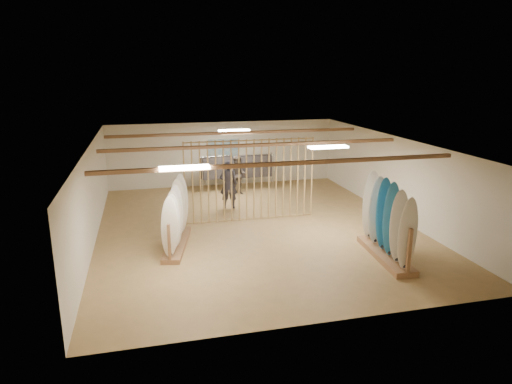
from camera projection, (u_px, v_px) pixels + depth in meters
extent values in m
plane|color=tan|center=(256.00, 227.00, 14.95)|extent=(12.00, 12.00, 0.00)
plane|color=gray|center=(256.00, 143.00, 14.23)|extent=(12.00, 12.00, 0.00)
plane|color=silver|center=(224.00, 154.00, 20.22)|extent=(12.00, 0.00, 12.00)
plane|color=silver|center=(329.00, 259.00, 8.96)|extent=(12.00, 0.00, 12.00)
plane|color=silver|center=(92.00, 196.00, 13.43)|extent=(0.00, 12.00, 12.00)
plane|color=silver|center=(396.00, 177.00, 15.75)|extent=(0.00, 12.00, 12.00)
cube|color=#956843|center=(256.00, 145.00, 14.25)|extent=(9.50, 6.12, 0.10)
cube|color=white|center=(256.00, 144.00, 14.24)|extent=(1.20, 0.35, 0.06)
cylinder|color=tan|center=(185.00, 184.00, 14.83)|extent=(0.05, 0.05, 2.78)
cylinder|color=tan|center=(193.00, 184.00, 14.89)|extent=(0.05, 0.05, 2.78)
cylinder|color=tan|center=(200.00, 183.00, 14.95)|extent=(0.05, 0.05, 2.78)
cylinder|color=tan|center=(208.00, 183.00, 15.01)|extent=(0.05, 0.05, 2.78)
cylinder|color=tan|center=(216.00, 182.00, 15.07)|extent=(0.05, 0.05, 2.78)
cylinder|color=tan|center=(224.00, 182.00, 15.13)|extent=(0.05, 0.05, 2.78)
cylinder|color=tan|center=(231.00, 181.00, 15.19)|extent=(0.05, 0.05, 2.78)
cylinder|color=tan|center=(239.00, 181.00, 15.25)|extent=(0.05, 0.05, 2.78)
cylinder|color=tan|center=(247.00, 181.00, 15.31)|extent=(0.05, 0.05, 2.78)
cylinder|color=tan|center=(254.00, 180.00, 15.37)|extent=(0.05, 0.05, 2.78)
cylinder|color=tan|center=(261.00, 180.00, 15.43)|extent=(0.05, 0.05, 2.78)
cylinder|color=tan|center=(269.00, 179.00, 15.49)|extent=(0.05, 0.05, 2.78)
cylinder|color=tan|center=(276.00, 179.00, 15.55)|extent=(0.05, 0.05, 2.78)
cylinder|color=tan|center=(283.00, 178.00, 15.61)|extent=(0.05, 0.05, 2.78)
cylinder|color=tan|center=(291.00, 178.00, 15.67)|extent=(0.05, 0.05, 2.78)
cylinder|color=tan|center=(298.00, 178.00, 15.73)|extent=(0.05, 0.05, 2.78)
cylinder|color=tan|center=(305.00, 177.00, 15.79)|extent=(0.05, 0.05, 2.78)
cylinder|color=tan|center=(312.00, 177.00, 15.85)|extent=(0.05, 0.05, 2.78)
cube|color=teal|center=(224.00, 149.00, 20.15)|extent=(1.40, 0.03, 0.90)
cube|color=#956843|center=(177.00, 244.00, 13.33)|extent=(1.08, 2.72, 0.14)
cylinder|color=black|center=(176.00, 216.00, 13.10)|extent=(0.58, 2.57, 0.01)
ellipsoid|color=silver|center=(169.00, 227.00, 11.99)|extent=(0.45, 0.15, 1.73)
ellipsoid|color=white|center=(172.00, 222.00, 12.35)|extent=(0.45, 0.15, 1.73)
ellipsoid|color=silver|center=(174.00, 218.00, 12.72)|extent=(0.45, 0.15, 1.73)
ellipsoid|color=white|center=(176.00, 213.00, 13.09)|extent=(0.45, 0.15, 1.73)
ellipsoid|color=silver|center=(177.00, 210.00, 13.45)|extent=(0.45, 0.15, 1.73)
ellipsoid|color=silver|center=(179.00, 206.00, 13.82)|extent=(0.45, 0.15, 1.73)
ellipsoid|color=white|center=(181.00, 202.00, 14.18)|extent=(0.45, 0.15, 1.73)
cube|color=#956843|center=(385.00, 255.00, 12.52)|extent=(0.82, 2.71, 0.16)
cylinder|color=black|center=(388.00, 220.00, 12.26)|extent=(0.23, 2.61, 0.01)
ellipsoid|color=silver|center=(408.00, 232.00, 11.16)|extent=(0.52, 0.11, 1.99)
ellipsoid|color=white|center=(399.00, 226.00, 11.59)|extent=(0.52, 0.11, 1.99)
ellipsoid|color=#2D8CD1|center=(392.00, 220.00, 12.02)|extent=(0.52, 0.11, 1.99)
ellipsoid|color=#2D8CD1|center=(384.00, 215.00, 12.46)|extent=(0.52, 0.11, 1.99)
ellipsoid|color=white|center=(377.00, 210.00, 12.89)|extent=(0.52, 0.11, 1.99)
ellipsoid|color=white|center=(371.00, 206.00, 13.32)|extent=(0.52, 0.11, 1.99)
cylinder|color=silver|center=(217.00, 156.00, 19.00)|extent=(1.45, 0.26, 0.03)
cube|color=black|center=(218.00, 168.00, 19.13)|extent=(1.40, 0.58, 0.89)
cylinder|color=silver|center=(218.00, 173.00, 19.19)|extent=(0.03, 0.03, 1.57)
cylinder|color=silver|center=(256.00, 155.00, 19.32)|extent=(1.47, 0.05, 0.03)
cube|color=black|center=(256.00, 166.00, 19.45)|extent=(1.37, 0.39, 0.89)
cylinder|color=silver|center=(256.00, 172.00, 19.51)|extent=(0.03, 0.03, 1.57)
imported|color=#2D2B34|center=(228.00, 181.00, 16.79)|extent=(0.82, 0.62, 2.05)
imported|color=#3F3731|center=(238.00, 173.00, 18.70)|extent=(1.03, 0.89, 1.83)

